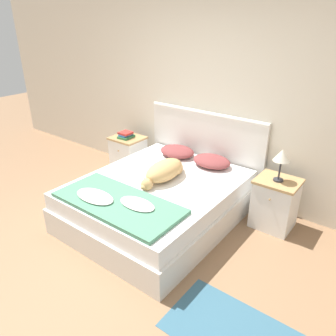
{
  "coord_description": "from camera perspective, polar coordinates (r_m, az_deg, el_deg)",
  "views": [
    {
      "loc": [
        2.01,
        -1.54,
        2.25
      ],
      "look_at": [
        -0.12,
        1.24,
        0.6
      ],
      "focal_mm": 35.0,
      "sensor_mm": 36.0,
      "label": 1
    }
  ],
  "objects": [
    {
      "name": "bed",
      "position": [
        3.9,
        -1.79,
        -5.73
      ],
      "size": [
        1.65,
        1.99,
        0.5
      ],
      "color": "silver",
      "rests_on": "ground_plane"
    },
    {
      "name": "pillow_left",
      "position": [
        4.44,
        1.61,
        2.92
      ],
      "size": [
        0.49,
        0.38,
        0.13
      ],
      "color": "brown",
      "rests_on": "bed"
    },
    {
      "name": "ground_plane",
      "position": [
        3.39,
        -11.68,
        -17.11
      ],
      "size": [
        16.0,
        16.0,
        0.0
      ],
      "primitive_type": "plane",
      "color": "#896647"
    },
    {
      "name": "nightstand_right",
      "position": [
        3.95,
        18.1,
        -5.86
      ],
      "size": [
        0.46,
        0.42,
        0.6
      ],
      "color": "white",
      "rests_on": "ground_plane"
    },
    {
      "name": "quilt",
      "position": [
        3.37,
        -8.88,
        -5.89
      ],
      "size": [
        1.36,
        0.63,
        0.07
      ],
      "color": "#4C8466",
      "rests_on": "bed"
    },
    {
      "name": "dog",
      "position": [
        3.78,
        -0.7,
        -0.54
      ],
      "size": [
        0.3,
        0.78,
        0.23
      ],
      "color": "tan",
      "rests_on": "bed"
    },
    {
      "name": "book_stack",
      "position": [
        4.9,
        -7.35,
        5.71
      ],
      "size": [
        0.19,
        0.24,
        0.09
      ],
      "color": "#337547",
      "rests_on": "nightstand_left"
    },
    {
      "name": "nightstand_left",
      "position": [
        5.04,
        -6.91,
        2.17
      ],
      "size": [
        0.46,
        0.42,
        0.6
      ],
      "color": "white",
      "rests_on": "ground_plane"
    },
    {
      "name": "headboard",
      "position": [
        4.51,
        6.35,
        3.2
      ],
      "size": [
        1.73,
        0.06,
        1.12
      ],
      "color": "silver",
      "rests_on": "ground_plane"
    },
    {
      "name": "wall_back",
      "position": [
        4.3,
        8.76,
        11.74
      ],
      "size": [
        9.0,
        0.06,
        2.55
      ],
      "color": "beige",
      "rests_on": "ground_plane"
    },
    {
      "name": "pillow_right",
      "position": [
        4.18,
        7.61,
        1.19
      ],
      "size": [
        0.49,
        0.38,
        0.13
      ],
      "color": "brown",
      "rests_on": "bed"
    },
    {
      "name": "table_lamp",
      "position": [
        3.68,
        19.21,
        1.85
      ],
      "size": [
        0.18,
        0.18,
        0.37
      ],
      "color": "#2D2D33",
      "rests_on": "nightstand_right"
    },
    {
      "name": "rug",
      "position": [
        2.9,
        11.37,
        -26.36
      ],
      "size": [
        1.06,
        0.64,
        0.0
      ],
      "color": "#335B70",
      "rests_on": "ground_plane"
    }
  ]
}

